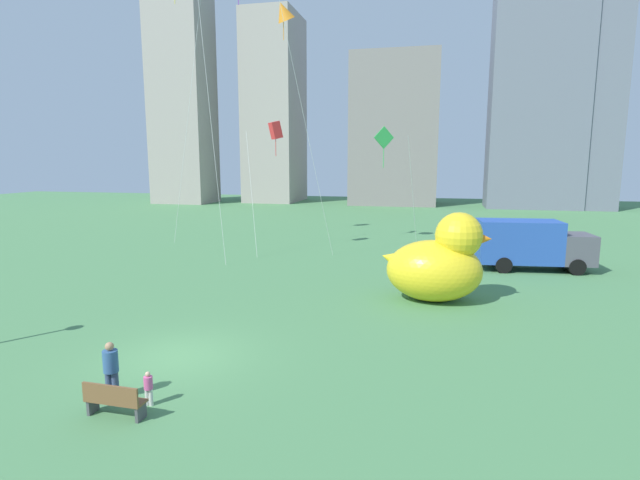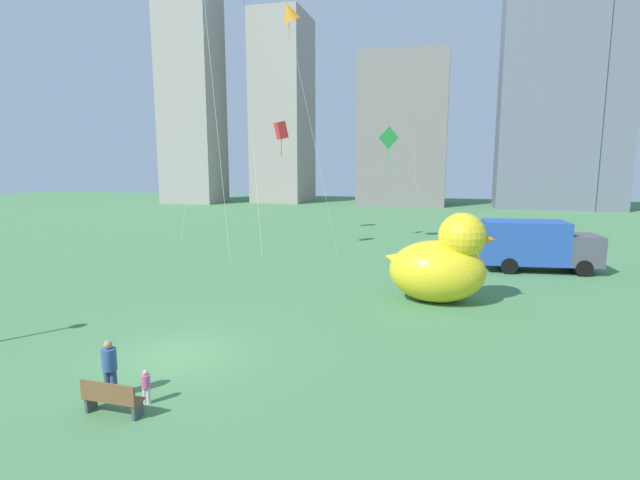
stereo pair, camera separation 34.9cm
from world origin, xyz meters
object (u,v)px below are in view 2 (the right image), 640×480
(kite_red, at_px, (281,131))
(kite_green, at_px, (390,142))
(giant_inflatable_duck, at_px, (441,264))
(park_bench, at_px, (111,398))
(box_truck, at_px, (537,246))
(person_child, at_px, (146,385))
(person_adult, at_px, (109,366))
(kite_orange, at_px, (289,12))

(kite_red, relative_size, kite_green, 1.08)
(giant_inflatable_duck, xyz_separation_m, kite_green, (-3.11, 6.70, 5.53))
(park_bench, height_order, giant_inflatable_duck, giant_inflatable_duck)
(park_bench, distance_m, box_truck, 23.82)
(park_bench, xyz_separation_m, box_truck, (12.89, 20.00, 0.98))
(person_child, xyz_separation_m, giant_inflatable_duck, (7.22, 11.56, 1.20))
(person_child, relative_size, kite_red, 0.10)
(giant_inflatable_duck, xyz_separation_m, box_truck, (5.18, 7.70, -0.26))
(person_child, relative_size, box_truck, 0.14)
(person_adult, distance_m, person_child, 1.18)
(person_child, bearing_deg, kite_orange, 97.15)
(box_truck, bearing_deg, kite_orange, 175.67)
(person_adult, height_order, kite_red, kite_red)
(person_adult, distance_m, giant_inflatable_duck, 14.22)
(kite_green, bearing_deg, giant_inflatable_duck, -65.11)
(kite_orange, height_order, kite_red, kite_orange)
(person_adult, xyz_separation_m, kite_green, (5.23, 18.19, 6.37))
(person_adult, distance_m, box_truck, 23.48)
(box_truck, height_order, kite_red, kite_red)
(kite_red, bearing_deg, giant_inflatable_duck, -42.61)
(person_adult, relative_size, person_child, 1.72)
(kite_red, bearing_deg, kite_green, -22.71)
(person_adult, distance_m, kite_red, 22.73)
(giant_inflatable_duck, xyz_separation_m, kite_red, (-10.77, 9.91, 6.45))
(park_bench, relative_size, giant_inflatable_duck, 0.32)
(box_truck, xyz_separation_m, kite_orange, (-14.96, 1.13, 13.83))
(park_bench, bearing_deg, kite_orange, 95.61)
(box_truck, xyz_separation_m, kite_red, (-15.95, 2.21, 6.71))
(kite_red, bearing_deg, person_adult, -83.53)
(kite_red, bearing_deg, box_truck, -7.87)
(kite_orange, relative_size, kite_green, 1.97)
(kite_orange, relative_size, kite_red, 1.82)
(park_bench, relative_size, kite_green, 0.19)
(person_child, bearing_deg, park_bench, -122.87)
(giant_inflatable_duck, relative_size, box_truck, 0.76)
(kite_red, bearing_deg, park_bench, -82.15)
(park_bench, relative_size, kite_orange, 0.10)
(box_truck, bearing_deg, giant_inflatable_duck, -123.94)
(park_bench, height_order, kite_red, kite_red)
(person_child, bearing_deg, kite_red, 99.38)
(kite_green, bearing_deg, box_truck, 6.88)
(kite_red, height_order, kite_green, kite_red)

